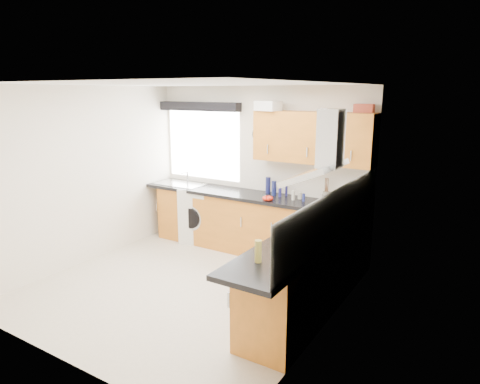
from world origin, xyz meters
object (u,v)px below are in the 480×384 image
Objects in this scene: oven at (309,273)px; extractor_hood at (322,155)px; upper_cabinets at (313,138)px; washing_machine at (202,214)px.

oven is 1.09× the size of extractor_hood.
upper_cabinets is (-0.65, 1.33, 0.03)m from extractor_hood.
extractor_hood reaches higher than washing_machine.
oven is at bearing 180.00° from extractor_hood.
upper_cabinets reaches higher than extractor_hood.
extractor_hood is (0.10, -0.00, 1.34)m from oven.
washing_machine is (-2.40, 1.22, 0.03)m from oven.
extractor_hood is at bearing -0.00° from oven.
upper_cabinets is (-0.55, 1.32, 1.38)m from oven.
oven is 0.94× the size of washing_machine.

